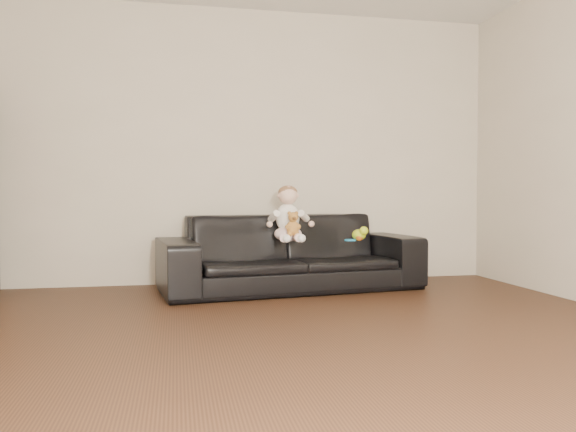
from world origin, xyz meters
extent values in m
plane|color=#3A2214|center=(0.00, 0.00, 0.00)|extent=(5.50, 5.50, 0.00)
plane|color=beige|center=(0.00, 2.75, 1.30)|extent=(5.00, 0.00, 5.00)
imported|color=black|center=(0.41, 2.25, 0.33)|extent=(2.36, 1.19, 0.66)
ellipsoid|color=#FED7D7|center=(0.37, 2.14, 0.50)|extent=(0.28, 0.25, 0.13)
ellipsoid|color=white|center=(0.37, 2.16, 0.64)|extent=(0.24, 0.21, 0.25)
sphere|color=beige|center=(0.37, 2.14, 0.83)|extent=(0.19, 0.19, 0.16)
ellipsoid|color=#8C603F|center=(0.37, 2.15, 0.86)|extent=(0.19, 0.19, 0.12)
cylinder|color=#FED7D7|center=(0.32, 1.99, 0.48)|extent=(0.11, 0.21, 0.08)
cylinder|color=#FED7D7|center=(0.42, 1.99, 0.48)|extent=(0.11, 0.21, 0.08)
sphere|color=white|center=(0.31, 1.88, 0.48)|extent=(0.08, 0.08, 0.07)
sphere|color=white|center=(0.43, 1.88, 0.48)|extent=(0.08, 0.08, 0.07)
cylinder|color=white|center=(0.24, 2.10, 0.65)|extent=(0.09, 0.18, 0.11)
cylinder|color=white|center=(0.50, 2.10, 0.65)|extent=(0.09, 0.18, 0.11)
ellipsoid|color=#AC7431|center=(0.38, 1.99, 0.56)|extent=(0.13, 0.12, 0.13)
sphere|color=#AC7431|center=(0.38, 1.97, 0.65)|extent=(0.10, 0.10, 0.08)
sphere|color=#AC7431|center=(0.35, 1.98, 0.68)|extent=(0.04, 0.04, 0.03)
sphere|color=#AC7431|center=(0.41, 1.98, 0.68)|extent=(0.04, 0.04, 0.03)
sphere|color=#593819|center=(0.38, 1.94, 0.64)|extent=(0.04, 0.04, 0.03)
ellipsoid|color=#BEDD1A|center=(1.00, 2.11, 0.48)|extent=(0.15, 0.17, 0.10)
sphere|color=orange|center=(0.99, 2.08, 0.47)|extent=(0.08, 0.08, 0.08)
cylinder|color=#1A8DD1|center=(0.92, 2.10, 0.44)|extent=(0.11, 0.11, 0.01)
camera|label=1|loc=(-0.58, -2.60, 0.82)|focal=35.00mm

